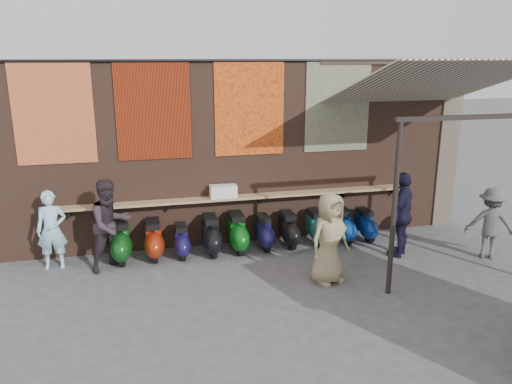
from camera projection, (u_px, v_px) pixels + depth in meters
ground at (265, 291)px, 8.94m from camera, size 70.00×70.00×0.00m
brick_wall at (234, 154)px, 10.94m from camera, size 10.00×0.40×4.00m
pier_right at (443, 144)px, 12.14m from camera, size 0.50×0.50×4.00m
eating_counter at (238, 197)px, 10.84m from camera, size 8.00×0.32×0.05m
shelf_box at (223, 192)px, 10.69m from camera, size 0.57×0.28×0.27m
tapestry_redgold at (54, 113)px, 9.64m from camera, size 1.50×0.02×2.00m
tapestry_sun at (153, 111)px, 10.08m from camera, size 1.50×0.02×2.00m
tapestry_orange at (250, 108)px, 10.54m from camera, size 1.50×0.02×2.00m
tapestry_multi at (338, 106)px, 11.00m from camera, size 1.50×0.02×2.00m
hang_rail at (235, 60)px, 10.21m from camera, size 9.50×0.06×0.06m
scooter_stool_0 at (121, 241)px, 10.16m from camera, size 0.40×0.89×0.85m
scooter_stool_1 at (154, 240)px, 10.31m from camera, size 0.37×0.83×0.79m
scooter_stool_2 at (182, 241)px, 10.40m from camera, size 0.32×0.71×0.67m
scooter_stool_3 at (211, 236)px, 10.54m from camera, size 0.38×0.85×0.80m
scooter_stool_4 at (237, 233)px, 10.69m from camera, size 0.39×0.86×0.81m
scooter_stool_5 at (264, 232)px, 10.85m from camera, size 0.34×0.75×0.72m
scooter_stool_6 at (289, 230)px, 10.98m from camera, size 0.35×0.79×0.75m
scooter_stool_7 at (316, 227)px, 11.12m from camera, size 0.36×0.79×0.75m
scooter_stool_8 at (343, 226)px, 11.25m from camera, size 0.35×0.79×0.75m
scooter_stool_9 at (365, 225)px, 11.38m from camera, size 0.33×0.73×0.69m
diner_left at (52, 230)px, 9.74m from camera, size 0.57×0.38×1.58m
diner_right at (111, 225)px, 9.67m from camera, size 1.11×1.06×1.81m
shopper_navy at (402, 214)px, 10.33m from camera, size 1.06×1.05×1.80m
shopper_grey at (490, 223)px, 10.25m from camera, size 1.11×1.00×1.50m
shopper_tan at (329, 238)px, 9.09m from camera, size 0.98×0.81×1.71m
awning_canvas at (429, 84)px, 9.65m from camera, size 3.20×3.28×0.97m
awning_ledger at (390, 62)px, 11.04m from camera, size 3.30×0.08×0.12m
awning_header at (476, 117)px, 8.37m from camera, size 3.00×0.08×0.08m
awning_post_left at (394, 210)px, 8.46m from camera, size 0.09×0.09×3.10m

